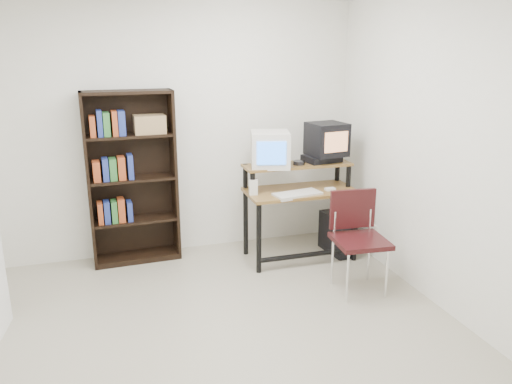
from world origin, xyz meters
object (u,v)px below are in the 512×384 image
object	(u,v)px
school_chair	(357,230)
bookshelf	(132,176)
crt_tv	(327,139)
computer_desk	(300,195)
crt_monitor	(270,149)
pc_tower	(337,234)

from	to	relation	value
school_chair	bookshelf	xyz separation A→B (m)	(-1.86, 1.25, 0.34)
crt_tv	bookshelf	bearing A→B (deg)	162.61
computer_desk	crt_monitor	world-z (taller)	crt_monitor
crt_tv	pc_tower	distance (m)	1.02
crt_tv	pc_tower	size ratio (longest dim) A/B	0.88
pc_tower	bookshelf	distance (m)	2.23
computer_desk	bookshelf	distance (m)	1.71
computer_desk	crt_tv	xyz separation A→B (m)	(0.32, 0.10, 0.54)
bookshelf	school_chair	bearing A→B (deg)	-36.01
bookshelf	crt_monitor	bearing A→B (deg)	-16.62
crt_monitor	pc_tower	size ratio (longest dim) A/B	1.01
school_chair	computer_desk	bearing A→B (deg)	110.78
computer_desk	school_chair	distance (m)	0.85
school_chair	crt_tv	bearing A→B (deg)	88.91
pc_tower	school_chair	world-z (taller)	school_chair
computer_desk	bookshelf	world-z (taller)	bookshelf
crt_monitor	pc_tower	xyz separation A→B (m)	(0.73, -0.11, -0.94)
pc_tower	school_chair	bearing A→B (deg)	-110.82
computer_desk	crt_monitor	xyz separation A→B (m)	(-0.29, 0.10, 0.47)
bookshelf	pc_tower	bearing A→B (deg)	-14.63
computer_desk	school_chair	bearing A→B (deg)	-73.61
crt_tv	computer_desk	bearing A→B (deg)	-170.48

